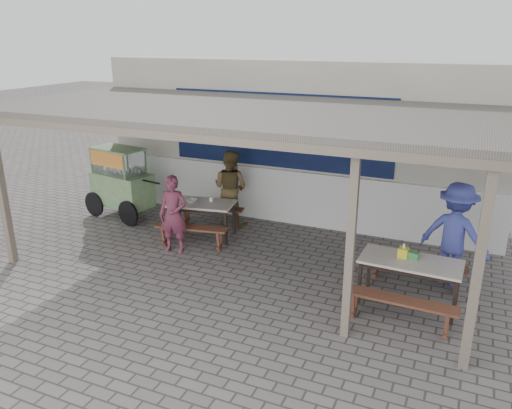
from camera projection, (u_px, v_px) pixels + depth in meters
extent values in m
plane|color=#5F5B56|center=(225.00, 277.00, 8.68)|extent=(60.00, 60.00, 0.00)
cube|color=beige|center=(296.00, 140.00, 11.24)|extent=(9.00, 1.20, 3.50)
cube|color=silver|center=(285.00, 196.00, 11.06)|extent=(9.00, 0.10, 1.20)
cube|color=#0F1E48|center=(278.00, 131.00, 10.68)|extent=(5.00, 0.03, 1.60)
cube|color=#58504B|center=(248.00, 110.00, 8.66)|extent=(9.00, 4.20, 0.12)
cube|color=#6F5D53|center=(186.00, 137.00, 6.91)|extent=(9.00, 0.12, 0.12)
cube|color=#6F5D53|center=(2.00, 192.00, 8.86)|extent=(0.12, 0.12, 2.70)
cube|color=#6F5D53|center=(478.00, 271.00, 5.89)|extent=(0.12, 0.12, 2.70)
cube|color=#6F5D53|center=(350.00, 246.00, 6.57)|extent=(0.11, 0.11, 2.70)
cube|color=beige|center=(201.00, 203.00, 10.19)|extent=(1.45, 0.96, 0.04)
cube|color=black|center=(201.00, 206.00, 10.21)|extent=(1.33, 0.84, 0.06)
cube|color=black|center=(168.00, 223.00, 10.16)|extent=(0.05, 0.05, 0.71)
cube|color=black|center=(226.00, 228.00, 9.89)|extent=(0.05, 0.05, 0.71)
cube|color=black|center=(180.00, 213.00, 10.72)|extent=(0.05, 0.05, 0.71)
cube|color=black|center=(234.00, 218.00, 10.46)|extent=(0.05, 0.05, 0.71)
cube|color=brown|center=(191.00, 228.00, 9.73)|extent=(1.46, 0.53, 0.04)
cube|color=brown|center=(165.00, 236.00, 9.93)|extent=(0.10, 0.28, 0.41)
cube|color=brown|center=(219.00, 241.00, 9.68)|extent=(0.10, 0.28, 0.41)
cube|color=brown|center=(211.00, 208.00, 10.84)|extent=(1.46, 0.53, 0.04)
cube|color=brown|center=(187.00, 216.00, 11.03)|extent=(0.10, 0.28, 0.41)
cube|color=brown|center=(236.00, 220.00, 10.79)|extent=(0.10, 0.28, 0.41)
cube|color=beige|center=(411.00, 262.00, 7.57)|extent=(1.53, 0.79, 0.04)
cube|color=black|center=(411.00, 265.00, 7.59)|extent=(1.42, 0.69, 0.06)
cube|color=black|center=(359.00, 283.00, 7.71)|extent=(0.05, 0.05, 0.71)
cube|color=black|center=(454.00, 303.00, 7.15)|extent=(0.05, 0.05, 0.71)
cube|color=black|center=(369.00, 267.00, 8.24)|extent=(0.05, 0.05, 0.71)
cube|color=black|center=(458.00, 284.00, 7.67)|extent=(0.05, 0.05, 0.71)
cube|color=brown|center=(400.00, 300.00, 7.06)|extent=(1.61, 0.34, 0.04)
cube|color=brown|center=(354.00, 304.00, 7.40)|extent=(0.06, 0.28, 0.41)
cube|color=brown|center=(447.00, 325.00, 6.87)|extent=(0.06, 0.28, 0.41)
cube|color=brown|center=(416.00, 261.00, 8.27)|extent=(1.61, 0.34, 0.04)
cube|color=brown|center=(376.00, 266.00, 8.61)|extent=(0.06, 0.28, 0.41)
cube|color=brown|center=(456.00, 282.00, 8.08)|extent=(0.06, 0.28, 0.41)
cube|color=#82A36D|center=(122.00, 188.00, 11.40)|extent=(1.49, 0.95, 0.72)
cube|color=#82A36D|center=(124.00, 204.00, 11.52)|extent=(1.43, 0.90, 0.05)
cylinder|color=black|center=(94.00, 204.00, 11.51)|extent=(0.57, 0.15, 0.57)
cylinder|color=black|center=(128.00, 214.00, 10.92)|extent=(0.57, 0.15, 0.57)
cube|color=silver|center=(118.00, 161.00, 11.22)|extent=(1.22, 0.80, 0.56)
cube|color=#82A36D|center=(117.00, 149.00, 11.13)|extent=(1.27, 0.85, 0.04)
cube|color=#F25D38|center=(107.00, 160.00, 10.93)|extent=(1.01, 0.20, 0.33)
cylinder|color=black|center=(147.00, 181.00, 10.87)|extent=(0.71, 0.16, 0.04)
imported|color=#65293D|center=(173.00, 215.00, 9.48)|extent=(0.61, 0.46, 1.51)
imported|color=brown|center=(230.00, 188.00, 10.88)|extent=(0.88, 0.72, 1.67)
imported|color=#3C449C|center=(455.00, 234.00, 8.21)|extent=(1.28, 0.97, 1.76)
cube|color=gold|center=(403.00, 252.00, 7.66)|extent=(0.16, 0.16, 0.15)
cube|color=#377C40|center=(413.00, 256.00, 7.60)|extent=(0.19, 0.15, 0.11)
cylinder|color=white|center=(211.00, 199.00, 10.25)|extent=(0.08, 0.08, 0.09)
imported|color=silver|center=(192.00, 201.00, 10.22)|extent=(0.24, 0.24, 0.05)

